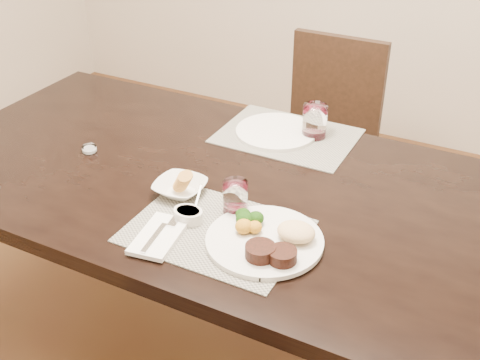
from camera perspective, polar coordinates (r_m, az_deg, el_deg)
The scene contains 14 objects.
ground_plane at distance 2.32m, azimuth -1.18°, elevation -15.99°, with size 4.50×4.50×0.00m, color #4E2919.
dining_table at distance 1.88m, azimuth -1.40°, elevation -2.16°, with size 2.00×1.00×0.75m.
chair_far at distance 2.71m, azimuth 8.15°, elevation 4.73°, with size 0.42×0.42×0.90m.
placemat_near at distance 1.62m, azimuth -2.31°, elevation -4.85°, with size 0.46×0.34×0.00m, color gray.
placemat_far at distance 2.10m, azimuth 4.48°, elevation 4.20°, with size 0.46×0.34×0.00m, color gray.
dinner_plate at distance 1.56m, azimuth 2.78°, elevation -5.66°, with size 0.31×0.31×0.06m.
napkin_fork at distance 1.60m, azimuth -7.67°, elevation -5.27°, with size 0.13×0.20×0.02m.
steak_knife at distance 1.50m, azimuth 3.27°, elevation -7.95°, with size 0.05×0.22×0.01m.
cracker_bowl at distance 1.77m, azimuth -5.70°, elevation -0.67°, with size 0.15×0.15×0.07m.
sauce_ramekin at distance 1.65m, azimuth -4.92°, elevation -3.28°, with size 0.08×0.13×0.07m.
wine_glass_near at distance 1.67m, azimuth -0.45°, elevation -1.78°, with size 0.07×0.07×0.10m.
far_plate at distance 2.11m, azimuth 3.45°, elevation 4.61°, with size 0.28×0.28×0.01m, color silver.
wine_glass_far at distance 2.08m, azimuth 7.08°, elevation 5.41°, with size 0.08×0.08×0.12m.
salt_cellar at distance 2.05m, azimuth -14.09°, elevation 2.83°, with size 0.05×0.05×0.02m.
Camera 1 is at (0.76, -1.37, 1.71)m, focal length 45.00 mm.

